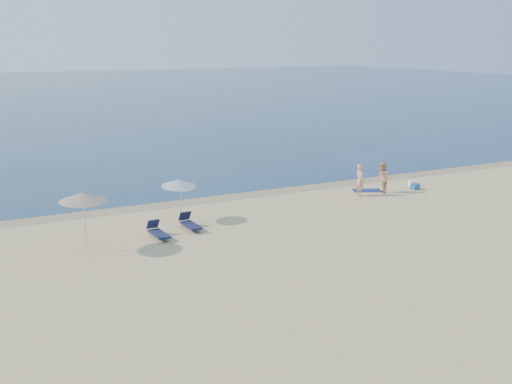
# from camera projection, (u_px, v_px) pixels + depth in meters

# --- Properties ---
(sea) EXTENTS (240.00, 160.00, 0.01)m
(sea) POSITION_uv_depth(u_px,v_px,m) (38.00, 93.00, 105.77)
(sea) COLOR #0B2646
(sea) RESTS_ON ground
(wet_sand_strip) EXTENTS (240.00, 1.60, 0.00)m
(wet_sand_strip) POSITION_uv_depth(u_px,v_px,m) (279.00, 191.00, 36.20)
(wet_sand_strip) COLOR #847254
(wet_sand_strip) RESTS_ON ground
(person_left) EXTENTS (0.45, 0.66, 1.77)m
(person_left) POSITION_uv_depth(u_px,v_px,m) (360.00, 180.00, 34.90)
(person_left) COLOR tan
(person_left) RESTS_ON ground
(person_right) EXTENTS (0.98, 1.05, 1.72)m
(person_right) POSITION_uv_depth(u_px,v_px,m) (382.00, 178.00, 35.56)
(person_right) COLOR tan
(person_right) RESTS_ON ground
(beach_towel) EXTENTS (1.82, 1.48, 0.03)m
(beach_towel) POSITION_uv_depth(u_px,v_px,m) (367.00, 190.00, 36.29)
(beach_towel) COLOR #101D52
(beach_towel) RESTS_ON ground
(white_bag) EXTENTS (0.44, 0.40, 0.33)m
(white_bag) POSITION_uv_depth(u_px,v_px,m) (412.00, 184.00, 37.35)
(white_bag) COLOR white
(white_bag) RESTS_ON ground
(blue_cooler) EXTENTS (0.54, 0.43, 0.34)m
(blue_cooler) POSITION_uv_depth(u_px,v_px,m) (415.00, 187.00, 36.56)
(blue_cooler) COLOR #1C4D97
(blue_cooler) RESTS_ON ground
(umbrella_near) EXTENTS (1.64, 1.66, 2.11)m
(umbrella_near) POSITION_uv_depth(u_px,v_px,m) (179.00, 183.00, 29.66)
(umbrella_near) COLOR silver
(umbrella_near) RESTS_ON ground
(umbrella_far) EXTENTS (2.30, 2.30, 2.53)m
(umbrella_far) POSITION_uv_depth(u_px,v_px,m) (83.00, 197.00, 25.31)
(umbrella_far) COLOR silver
(umbrella_far) RESTS_ON ground
(lounger_left) EXTENTS (0.60, 1.63, 0.71)m
(lounger_left) POSITION_uv_depth(u_px,v_px,m) (158.00, 232.00, 27.47)
(lounger_left) COLOR #151B3B
(lounger_left) RESTS_ON ground
(lounger_right) EXTENTS (0.54, 1.61, 0.71)m
(lounger_right) POSITION_uv_depth(u_px,v_px,m) (190.00, 224.00, 28.76)
(lounger_right) COLOR #151839
(lounger_right) RESTS_ON ground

